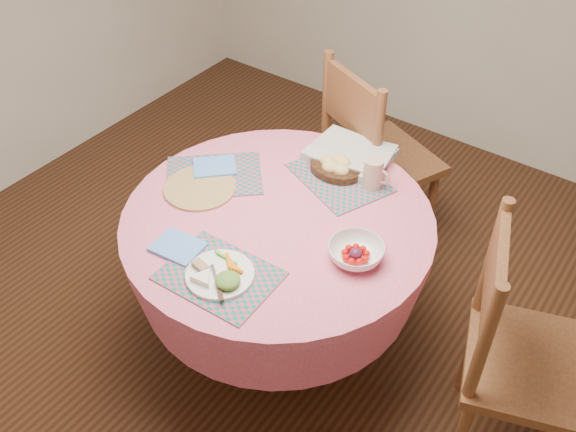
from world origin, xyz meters
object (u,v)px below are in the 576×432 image
(chair_right, at_px, (518,352))
(chair_back, at_px, (373,155))
(latte_mug, at_px, (374,173))
(wicker_trivet, at_px, (200,188))
(fruit_bowl, at_px, (356,253))
(dinner_plate, at_px, (220,275))
(dining_table, at_px, (278,252))
(bread_bowl, at_px, (336,166))

(chair_right, xyz_separation_m, chair_back, (-1.02, 0.73, 0.00))
(chair_back, bearing_deg, chair_right, 167.91)
(chair_back, bearing_deg, latte_mug, 141.48)
(chair_right, relative_size, wicker_trivet, 3.52)
(fruit_bowl, bearing_deg, dinner_plate, -132.44)
(dinner_plate, bearing_deg, fruit_bowl, 47.56)
(chair_right, bearing_deg, dinner_plate, 98.06)
(dining_table, relative_size, chair_right, 1.17)
(dining_table, bearing_deg, dinner_plate, -84.70)
(wicker_trivet, bearing_deg, latte_mug, 36.86)
(dinner_plate, bearing_deg, latte_mug, 77.51)
(chair_right, height_order, bread_bowl, chair_right)
(chair_back, height_order, wicker_trivet, chair_back)
(dining_table, xyz_separation_m, fruit_bowl, (0.37, -0.02, 0.23))
(chair_back, bearing_deg, dining_table, 115.53)
(dining_table, bearing_deg, fruit_bowl, -3.46)
(fruit_bowl, bearing_deg, wicker_trivet, -178.04)
(chair_back, xyz_separation_m, fruit_bowl, (0.40, -0.85, 0.23))
(dining_table, xyz_separation_m, latte_mug, (0.21, 0.38, 0.27))
(chair_right, relative_size, bread_bowl, 4.60)
(bread_bowl, xyz_separation_m, fruit_bowl, (0.34, -0.39, -0.01))
(latte_mug, height_order, fruit_bowl, latte_mug)
(wicker_trivet, xyz_separation_m, fruit_bowl, (0.74, 0.03, 0.03))
(fruit_bowl, bearing_deg, chair_right, 10.75)
(chair_back, height_order, latte_mug, chair_back)
(chair_back, bearing_deg, wicker_trivet, 92.40)
(latte_mug, bearing_deg, dining_table, -118.42)
(wicker_trivet, distance_m, bread_bowl, 0.58)
(chair_back, relative_size, wicker_trivet, 3.54)
(chair_right, distance_m, latte_mug, 0.88)
(chair_back, bearing_deg, dinner_plate, 116.59)
(chair_right, height_order, dinner_plate, chair_right)
(dining_table, relative_size, fruit_bowl, 5.28)
(chair_back, xyz_separation_m, wicker_trivet, (-0.34, -0.87, 0.20))
(bread_bowl, bearing_deg, chair_right, -16.10)
(wicker_trivet, distance_m, fruit_bowl, 0.74)
(wicker_trivet, xyz_separation_m, dinner_plate, (0.40, -0.34, 0.02))
(dining_table, height_order, wicker_trivet, wicker_trivet)
(chair_right, relative_size, fruit_bowl, 4.50)
(latte_mug, bearing_deg, wicker_trivet, -143.14)
(wicker_trivet, height_order, dinner_plate, dinner_plate)
(bread_bowl, height_order, fruit_bowl, bread_bowl)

